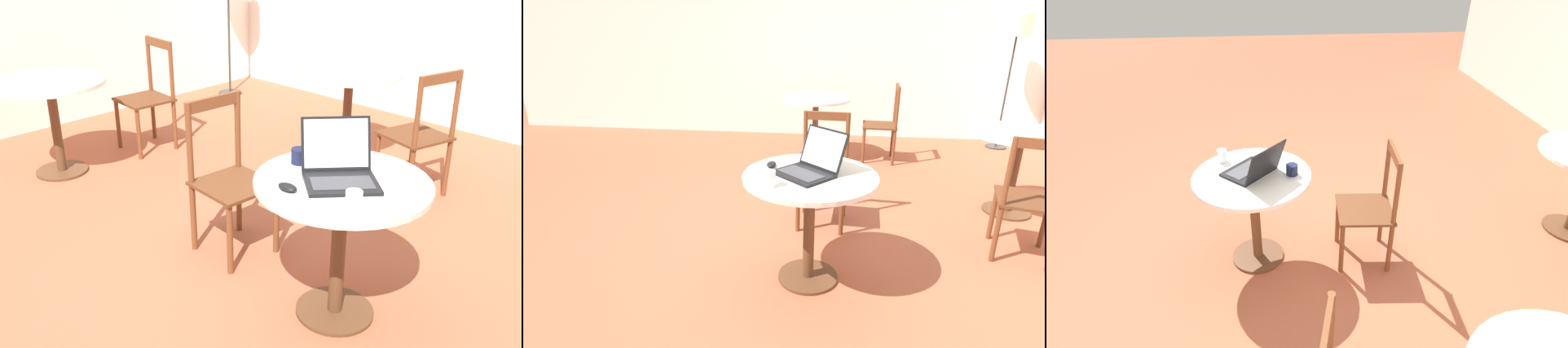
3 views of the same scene
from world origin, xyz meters
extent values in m
plane|color=#9E5138|center=(0.00, 0.00, 0.00)|extent=(16.00, 16.00, 0.00)
cylinder|color=#51331E|center=(0.18, -0.50, 0.01)|extent=(0.40, 0.40, 0.02)
cylinder|color=#51331E|center=(0.18, -0.50, 0.37)|extent=(0.07, 0.07, 0.69)
cylinder|color=silver|center=(0.18, -0.50, 0.73)|extent=(0.83, 0.83, 0.03)
cylinder|color=#51331E|center=(1.89, 0.73, 0.01)|extent=(0.40, 0.40, 0.02)
cylinder|color=#51331E|center=(1.89, 0.73, 0.37)|extent=(0.07, 0.07, 0.69)
cylinder|color=silver|center=(1.89, 0.73, 0.73)|extent=(0.83, 0.83, 0.03)
cylinder|color=#51331E|center=(0.09, 2.14, 0.01)|extent=(0.40, 0.40, 0.02)
cylinder|color=#51331E|center=(0.09, 2.14, 0.37)|extent=(0.07, 0.07, 0.69)
cylinder|color=silver|center=(0.09, 2.14, 0.73)|extent=(0.83, 0.83, 0.03)
cylinder|color=brown|center=(0.40, 0.12, 0.21)|extent=(0.04, 0.04, 0.43)
cylinder|color=brown|center=(0.06, 0.14, 0.21)|extent=(0.04, 0.04, 0.43)
cylinder|color=brown|center=(0.43, 0.47, 0.21)|extent=(0.04, 0.04, 0.43)
cylinder|color=brown|center=(0.08, 0.49, 0.21)|extent=(0.04, 0.04, 0.43)
cube|color=#562F1A|center=(0.24, 0.30, 0.44)|extent=(0.43, 0.43, 0.02)
cylinder|color=brown|center=(0.43, 0.47, 0.69)|extent=(0.04, 0.04, 0.48)
cylinder|color=brown|center=(0.08, 0.49, 0.69)|extent=(0.04, 0.04, 0.48)
cube|color=brown|center=(0.26, 0.48, 0.89)|extent=(0.38, 0.05, 0.07)
cylinder|color=brown|center=(1.57, 0.21, 0.21)|extent=(0.04, 0.04, 0.43)
cylinder|color=brown|center=(1.91, 0.11, 0.21)|extent=(0.04, 0.04, 0.43)
cylinder|color=brown|center=(1.48, -0.13, 0.21)|extent=(0.04, 0.04, 0.43)
cylinder|color=brown|center=(1.82, -0.22, 0.21)|extent=(0.04, 0.04, 0.43)
cube|color=#562F1A|center=(1.69, -0.01, 0.44)|extent=(0.49, 0.49, 0.02)
cylinder|color=brown|center=(1.48, -0.13, 0.69)|extent=(0.04, 0.04, 0.48)
cylinder|color=brown|center=(1.82, -0.22, 0.69)|extent=(0.04, 0.04, 0.48)
cube|color=brown|center=(1.65, -0.18, 0.89)|extent=(0.37, 0.12, 0.07)
cylinder|color=brown|center=(0.68, 1.92, 0.21)|extent=(0.04, 0.04, 0.43)
cylinder|color=brown|center=(0.70, 2.26, 0.21)|extent=(0.04, 0.04, 0.43)
cylinder|color=brown|center=(1.02, 1.89, 0.21)|extent=(0.04, 0.04, 0.43)
cylinder|color=brown|center=(1.05, 2.24, 0.21)|extent=(0.04, 0.04, 0.43)
cube|color=#562F1A|center=(0.86, 2.08, 0.44)|extent=(0.43, 0.43, 0.02)
cylinder|color=brown|center=(1.02, 1.89, 0.69)|extent=(0.04, 0.04, 0.48)
cylinder|color=brown|center=(1.05, 2.24, 0.69)|extent=(0.04, 0.04, 0.48)
cube|color=brown|center=(1.04, 2.06, 0.89)|extent=(0.05, 0.38, 0.07)
cylinder|color=#333333|center=(2.52, 2.81, 0.01)|extent=(0.26, 0.26, 0.02)
cylinder|color=#333333|center=(2.52, 2.81, 0.73)|extent=(0.02, 0.02, 1.44)
cube|color=black|center=(0.14, -0.52, 0.75)|extent=(0.41, 0.41, 0.02)
cube|color=#38383D|center=(0.13, -0.54, 0.76)|extent=(0.30, 0.29, 0.00)
cube|color=black|center=(0.26, -0.40, 0.88)|extent=(0.31, 0.29, 0.24)
cube|color=silver|center=(0.25, -0.40, 0.88)|extent=(0.28, 0.26, 0.21)
ellipsoid|color=black|center=(-0.07, -0.39, 0.76)|extent=(0.06, 0.10, 0.03)
cylinder|color=#141938|center=(0.20, -0.22, 0.78)|extent=(0.08, 0.08, 0.08)
torus|color=#141938|center=(0.25, -0.22, 0.78)|extent=(0.05, 0.01, 0.05)
cylinder|color=silver|center=(-0.03, -0.72, 0.79)|extent=(0.07, 0.07, 0.09)
camera|label=1|loc=(-1.80, -1.93, 1.86)|focal=40.00mm
camera|label=2|loc=(0.31, -2.81, 1.62)|focal=28.00mm
camera|label=3|loc=(2.63, -0.34, 2.17)|focal=28.00mm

